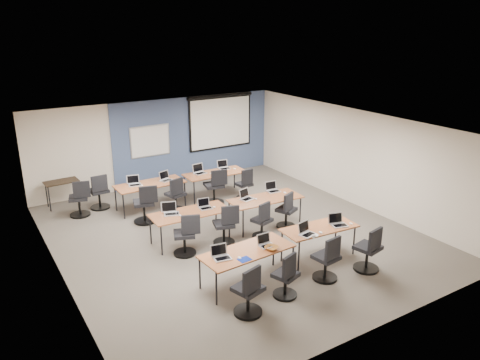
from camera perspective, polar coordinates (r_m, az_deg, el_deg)
floor at (r=11.57m, az=-0.96°, el=-6.57°), size 8.00×9.00×0.02m
ceiling at (r=10.70m, az=-1.04°, el=6.63°), size 8.00×9.00×0.02m
wall_back at (r=14.95m, az=-9.91°, el=4.52°), size 8.00×0.04×2.70m
wall_front at (r=7.85m, az=16.33°, el=-9.28°), size 8.00×0.04×2.70m
wall_left at (r=9.78m, az=-21.62°, el=-4.22°), size 0.04×9.00×2.70m
wall_right at (r=13.46m, az=13.79°, el=2.68°), size 0.04×9.00×2.70m
blue_accent_panel at (r=15.42m, az=-5.56°, el=5.14°), size 5.50×0.04×2.70m
whiteboard at (r=14.76m, az=-10.90°, el=4.67°), size 1.28×0.03×0.98m
projector_screen at (r=15.68m, az=-2.38°, el=7.44°), size 2.40×0.10×1.82m
training_table_front_left at (r=9.19m, az=0.88°, el=-8.83°), size 1.87×0.78×0.73m
training_table_front_right at (r=10.32m, az=9.64°, el=-5.95°), size 1.68×0.70×0.73m
training_table_mid_left at (r=11.01m, az=-6.12°, el=-4.12°), size 1.86×0.78×0.73m
training_table_mid_right at (r=11.82m, az=3.12°, el=-2.41°), size 1.87×0.78×0.73m
training_table_back_left at (r=13.10m, az=-10.90°, el=-0.59°), size 1.89×0.79×0.73m
training_table_back_right at (r=13.80m, az=-3.06°, el=0.71°), size 1.83×0.76×0.73m
laptop_0 at (r=8.89m, az=-2.34°, el=-9.11°), size 0.32×0.27×0.25m
mouse_0 at (r=8.89m, az=-0.05°, el=-9.45°), size 0.06×0.09×0.03m
task_chair_0 at (r=8.42m, az=1.10°, el=-13.78°), size 0.52×0.52×1.00m
laptop_1 at (r=9.35m, az=3.16°, el=-7.66°), size 0.30×0.25×0.23m
mouse_1 at (r=9.37m, az=4.02°, el=-7.94°), size 0.07×0.10×0.03m
task_chair_1 at (r=8.95m, az=5.67°, el=-11.92°), size 0.48×0.46×0.95m
laptop_2 at (r=9.91m, az=8.08°, el=-6.23°), size 0.33×0.28×0.25m
mouse_2 at (r=10.03m, az=9.80°, el=-6.32°), size 0.09×0.12×0.04m
task_chair_2 at (r=9.61m, az=10.60°, el=-9.78°), size 0.51×0.51×0.99m
laptop_3 at (r=10.45m, az=11.86°, el=-5.08°), size 0.34×0.29×0.26m
mouse_3 at (r=10.59m, az=13.39°, el=-5.18°), size 0.08×0.11×0.03m
task_chair_3 at (r=10.13m, az=15.44°, el=-8.53°), size 0.53×0.53×1.01m
laptop_4 at (r=10.94m, az=-8.47°, el=-3.76°), size 0.35×0.30×0.27m
mouse_4 at (r=10.81m, az=-7.29°, el=-4.31°), size 0.08×0.10×0.03m
task_chair_4 at (r=10.48m, az=-6.59°, el=-7.03°), size 0.54×0.51×0.99m
laptop_5 at (r=11.18m, az=-4.29°, el=-3.16°), size 0.30×0.25×0.23m
mouse_5 at (r=11.22m, az=-3.17°, el=-3.29°), size 0.08×0.11×0.03m
task_chair_5 at (r=10.90m, az=-1.78°, el=-5.86°), size 0.52×0.51×0.99m
laptop_6 at (r=11.71m, az=0.74°, el=-2.04°), size 0.33×0.28×0.25m
mouse_6 at (r=11.71m, az=1.94°, el=-2.31°), size 0.07×0.10×0.03m
task_chair_6 at (r=11.21m, az=2.76°, el=-5.27°), size 0.47×0.46×0.95m
laptop_7 at (r=12.27m, az=4.00°, el=-1.09°), size 0.33×0.28×0.25m
mouse_7 at (r=12.18m, az=5.49°, el=-1.54°), size 0.09×0.12×0.04m
task_chair_7 at (r=11.80m, az=5.71°, el=-4.03°), size 0.52×0.49×0.97m
laptop_8 at (r=13.04m, az=-12.77°, el=-0.32°), size 0.34×0.29×0.26m
mouse_8 at (r=12.95m, az=-11.87°, el=-0.64°), size 0.08×0.10×0.03m
task_chair_8 at (r=12.27m, az=-11.49°, el=-3.24°), size 0.57×0.57×1.04m
laptop_9 at (r=13.25m, az=-9.08°, el=0.22°), size 0.33×0.28×0.25m
mouse_9 at (r=13.26m, az=-7.41°, el=0.08°), size 0.06×0.09×0.03m
task_chair_9 at (r=12.85m, az=-7.80°, el=-2.12°), size 0.51×0.51×0.99m
laptop_10 at (r=13.76m, az=-4.98°, el=1.10°), size 0.36×0.31×0.27m
mouse_10 at (r=13.69m, az=-3.58°, el=0.80°), size 0.07×0.10×0.03m
task_chair_10 at (r=13.29m, az=-3.03°, el=-1.14°), size 0.58×0.58×1.05m
laptop_11 at (r=14.16m, az=-1.99°, el=1.65°), size 0.33×0.28×0.25m
mouse_11 at (r=14.11m, az=-0.67°, el=1.39°), size 0.09×0.12×0.04m
task_chair_11 at (r=13.63m, az=0.61°, el=-0.81°), size 0.46×0.46×0.95m
blue_mousepad at (r=8.85m, az=0.54°, el=-9.65°), size 0.25×0.21×0.01m
snack_bowl at (r=9.21m, az=3.88°, el=-8.24°), size 0.40×0.40×0.08m
snack_plate at (r=9.90m, az=9.05°, el=-6.65°), size 0.20×0.20×0.01m
coffee_cup at (r=9.74m, az=8.99°, el=-6.87°), size 0.06×0.06×0.06m
utility_table at (r=13.93m, az=-20.93°, el=-0.50°), size 0.90×0.50×0.75m
spare_chair_a at (r=13.49m, az=-16.76°, el=-1.70°), size 0.54×0.54×1.02m
spare_chair_b at (r=13.14m, az=-18.95°, el=-2.48°), size 0.54×0.54×1.01m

